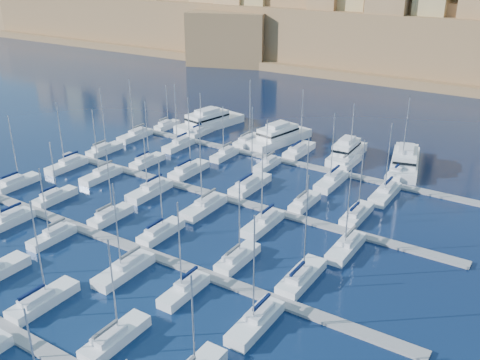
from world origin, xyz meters
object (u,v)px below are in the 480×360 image
Objects in this scene: sailboat_4 at (115,338)px; motor_yacht_a at (209,121)px; motor_yacht_d at (405,161)px; motor_yacht_b at (279,136)px; motor_yacht_c at (347,152)px.

motor_yacht_a is (-38.15, 71.30, 0.99)m from sailboat_4.
sailboat_4 is 0.75× the size of motor_yacht_d.
motor_yacht_b and motor_yacht_d have the same top height.
motor_yacht_b is (-17.60, 70.45, 0.99)m from sailboat_4.
motor_yacht_c is at bearing 90.33° from sailboat_4.
sailboat_4 is 71.44m from motor_yacht_d.
motor_yacht_c is (-0.40, 68.98, 0.99)m from sailboat_4.
motor_yacht_c is (17.20, -1.48, 0.00)m from motor_yacht_b.
sailboat_4 is at bearing -89.67° from motor_yacht_c.
motor_yacht_c is at bearing -4.91° from motor_yacht_b.
motor_yacht_a is 20.56m from motor_yacht_b.
motor_yacht_b is 17.27m from motor_yacht_c.
sailboat_4 reaches higher than motor_yacht_a.
motor_yacht_c is at bearing -3.53° from motor_yacht_a.
motor_yacht_b is (20.54, -0.85, 0.00)m from motor_yacht_a.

